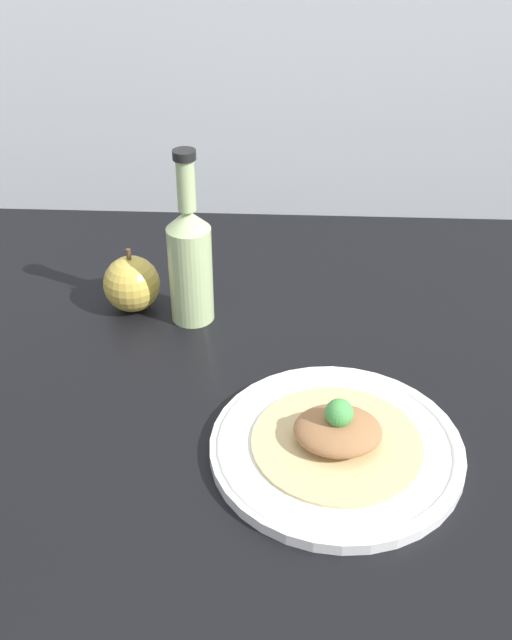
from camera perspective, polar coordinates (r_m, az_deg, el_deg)
ground_plane at (r=98.66cm, az=1.02°, el=-6.28°), size 180.00×110.00×4.00cm
plate at (r=88.61cm, az=6.14°, el=-9.60°), size 29.51×29.51×1.74cm
plated_food at (r=87.15cm, az=6.23°, el=-8.56°), size 19.89×19.89×6.31cm
cider_bottle at (r=106.57cm, az=-5.05°, el=4.61°), size 6.29×6.29×25.94cm
apple at (r=112.67cm, az=-9.45°, el=2.74°), size 8.43×8.43×10.04cm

